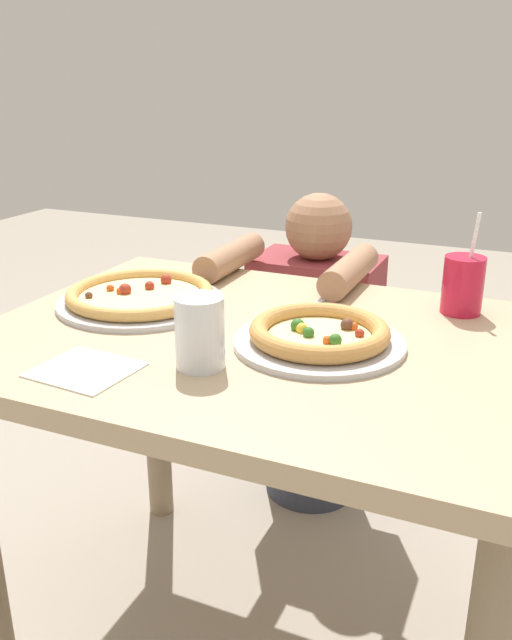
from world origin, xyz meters
TOP-DOWN VIEW (x-y plane):
  - ground_plane at (0.00, 0.00)m, footprint 8.00×8.00m
  - dining_table at (0.00, 0.00)m, footprint 1.10×0.81m
  - pizza_near at (0.11, -0.01)m, footprint 0.32×0.32m
  - pizza_far at (-0.32, 0.06)m, footprint 0.36×0.36m
  - drink_cup_colored at (0.32, 0.29)m, footprint 0.08×0.08m
  - water_cup_clear at (-0.05, -0.18)m, footprint 0.09×0.09m
  - paper_napkin at (-0.22, -0.27)m, footprint 0.17×0.16m
  - fork at (0.03, 0.28)m, footprint 0.03×0.20m
  - diner_seated at (-0.10, 0.60)m, footprint 0.38×0.51m

SIDE VIEW (x-z plane):
  - ground_plane at x=0.00m, z-range 0.00..0.00m
  - diner_seated at x=-0.10m, z-range -0.03..0.89m
  - dining_table at x=0.00m, z-range 0.25..1.00m
  - paper_napkin at x=-0.22m, z-range 0.75..0.75m
  - fork at x=0.03m, z-range 0.75..0.75m
  - pizza_far at x=-0.32m, z-range 0.75..0.79m
  - pizza_near at x=0.11m, z-range 0.75..0.79m
  - drink_cup_colored at x=0.32m, z-range 0.70..0.92m
  - water_cup_clear at x=-0.05m, z-range 0.75..0.88m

